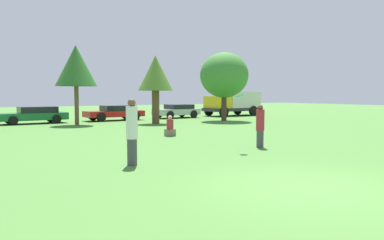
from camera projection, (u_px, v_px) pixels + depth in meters
The scene contains 12 objects.
ground_plane at pixel (311, 188), 8.65m from camera, with size 120.00×120.00×0.00m, color #477A33.
person_thrower at pixel (132, 131), 11.28m from camera, with size 0.34×0.34×1.95m.
person_catcher at pixel (260, 126), 15.06m from camera, with size 0.32×0.32×1.67m.
frisbee at pixel (240, 96), 14.07m from camera, with size 0.29×0.27×0.15m.
bystander_sitting at pixel (170, 128), 19.13m from camera, with size 0.46×0.38×1.02m.
tree_2 at pixel (76, 66), 25.61m from camera, with size 2.71×2.71×5.30m.
tree_3 at pixel (155, 74), 26.89m from camera, with size 2.43×2.43×4.74m.
tree_4 at pixel (224, 75), 29.73m from camera, with size 3.71×3.71×5.25m.
parked_car_green at pixel (34, 115), 27.14m from camera, with size 4.60×1.97×1.18m.
parked_car_red at pixel (115, 112), 30.40m from camera, with size 4.58×2.12×1.17m.
parked_car_silver at pixel (177, 111), 33.55m from camera, with size 3.90×2.18×1.16m.
delivery_truck_yellow at pixel (234, 102), 37.02m from camera, with size 5.84×2.69×2.28m.
Camera 1 is at (-6.81, -5.78, 2.09)m, focal length 36.29 mm.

